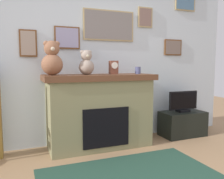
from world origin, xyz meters
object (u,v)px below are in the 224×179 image
at_px(television, 183,102).
at_px(tv_stand, 182,124).
at_px(mantel_clock, 114,67).
at_px(teddy_bear_cream, 52,60).
at_px(teddy_bear_grey, 86,64).
at_px(candle_jar, 138,70).
at_px(fireplace, 100,110).

bearing_deg(television, tv_stand, 90.00).
height_order(tv_stand, mantel_clock, mantel_clock).
distance_m(tv_stand, mantel_clock, 1.56).
height_order(mantel_clock, teddy_bear_cream, teddy_bear_cream).
distance_m(mantel_clock, teddy_bear_cream, 0.87).
distance_m(tv_stand, teddy_bear_grey, 1.92).
relative_size(tv_stand, candle_jar, 6.87).
bearing_deg(mantel_clock, fireplace, 174.82).
bearing_deg(teddy_bear_cream, fireplace, 1.61).
distance_m(fireplace, television, 1.45).
xyz_separation_m(tv_stand, candle_jar, (-0.85, 0.00, 0.90)).
bearing_deg(teddy_bear_cream, tv_stand, -0.02).
bearing_deg(television, mantel_clock, 179.93).
height_order(candle_jar, teddy_bear_cream, teddy_bear_cream).
xyz_separation_m(candle_jar, mantel_clock, (-0.39, -0.00, 0.04)).
relative_size(mantel_clock, teddy_bear_cream, 0.43).
height_order(tv_stand, teddy_bear_cream, teddy_bear_cream).
bearing_deg(tv_stand, mantel_clock, 180.00).
height_order(fireplace, tv_stand, fireplace).
xyz_separation_m(fireplace, teddy_bear_cream, (-0.65, -0.02, 0.72)).
distance_m(tv_stand, television, 0.36).
xyz_separation_m(television, teddy_bear_grey, (-1.65, 0.00, 0.63)).
bearing_deg(teddy_bear_grey, fireplace, 5.31).
relative_size(tv_stand, teddy_bear_cream, 1.63).
xyz_separation_m(teddy_bear_cream, teddy_bear_grey, (0.46, 0.00, -0.05)).
xyz_separation_m(candle_jar, teddy_bear_grey, (-0.80, -0.00, 0.10)).
relative_size(fireplace, candle_jar, 14.68).
relative_size(teddy_bear_cream, teddy_bear_grey, 1.32).
height_order(fireplace, mantel_clock, mantel_clock).
bearing_deg(teddy_bear_grey, teddy_bear_cream, -179.98).
xyz_separation_m(television, mantel_clock, (-1.24, 0.00, 0.57)).
bearing_deg(teddy_bear_cream, candle_jar, 0.03).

